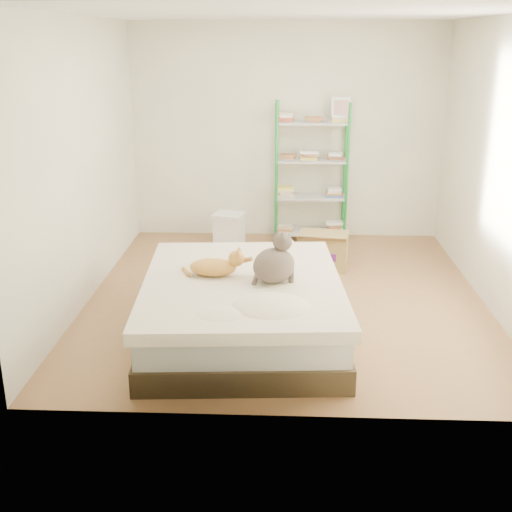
# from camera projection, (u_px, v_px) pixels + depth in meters

# --- Properties ---
(room) EXTENTS (3.81, 4.21, 2.61)m
(room) POSITION_uv_depth(u_px,v_px,m) (287.00, 165.00, 5.87)
(room) COLOR #8C603F
(room) RESTS_ON ground
(bed) EXTENTS (1.75, 2.13, 0.52)m
(bed) POSITION_uv_depth(u_px,v_px,m) (243.00, 308.00, 5.36)
(bed) COLOR #3F3326
(bed) RESTS_ON ground
(orange_cat) EXTENTS (0.47, 0.26, 0.19)m
(orange_cat) POSITION_uv_depth(u_px,v_px,m) (213.00, 265.00, 5.34)
(orange_cat) COLOR gold
(orange_cat) RESTS_ON bed
(grey_cat) EXTENTS (0.47, 0.44, 0.42)m
(grey_cat) POSITION_uv_depth(u_px,v_px,m) (274.00, 258.00, 5.14)
(grey_cat) COLOR brown
(grey_cat) RESTS_ON bed
(shelf_unit) EXTENTS (0.88, 0.36, 1.74)m
(shelf_unit) POSITION_uv_depth(u_px,v_px,m) (312.00, 171.00, 7.77)
(shelf_unit) COLOR green
(shelf_unit) RESTS_ON ground
(cardboard_box) EXTENTS (0.59, 0.58, 0.43)m
(cardboard_box) POSITION_uv_depth(u_px,v_px,m) (323.00, 250.00, 7.05)
(cardboard_box) COLOR #B18F46
(cardboard_box) RESTS_ON ground
(white_bin) EXTENTS (0.42, 0.39, 0.40)m
(white_bin) POSITION_uv_depth(u_px,v_px,m) (229.00, 229.00, 7.75)
(white_bin) COLOR white
(white_bin) RESTS_ON ground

